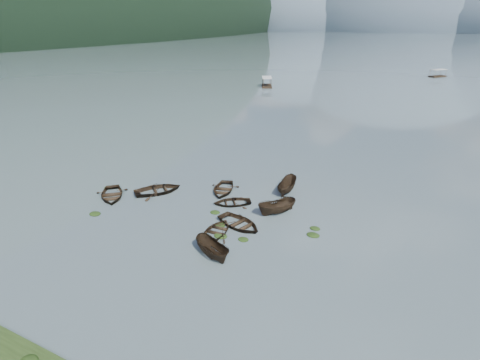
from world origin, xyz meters
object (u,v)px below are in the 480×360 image
at_px(rowboat_3, 217,233).
at_px(pontoon_left, 267,87).
at_px(rowboat_0, 112,197).
at_px(pontoon_centre, 437,77).

distance_m(rowboat_3, pontoon_left, 80.80).
relative_size(rowboat_0, rowboat_3, 1.19).
height_order(rowboat_0, pontoon_centre, pontoon_centre).
distance_m(pontoon_left, pontoon_centre, 62.30).
xyz_separation_m(rowboat_3, pontoon_left, (-26.88, 76.19, 0.00)).
height_order(rowboat_0, pontoon_left, pontoon_left).
xyz_separation_m(rowboat_3, pontoon_centre, (16.76, 120.65, 0.00)).
height_order(pontoon_left, pontoon_centre, pontoon_left).
relative_size(pontoon_left, pontoon_centre, 1.10).
relative_size(rowboat_0, pontoon_left, 0.72).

